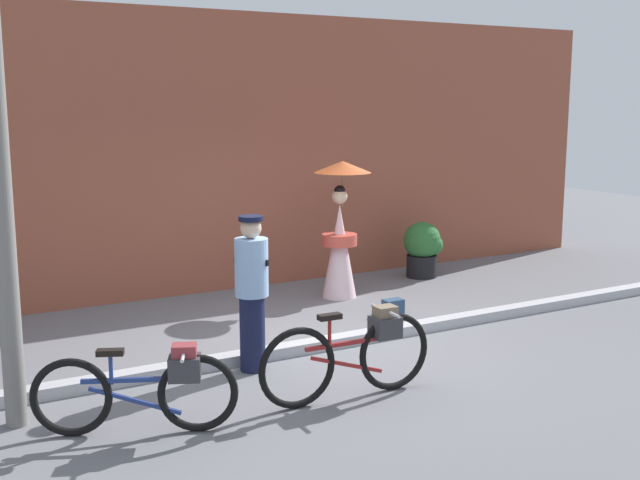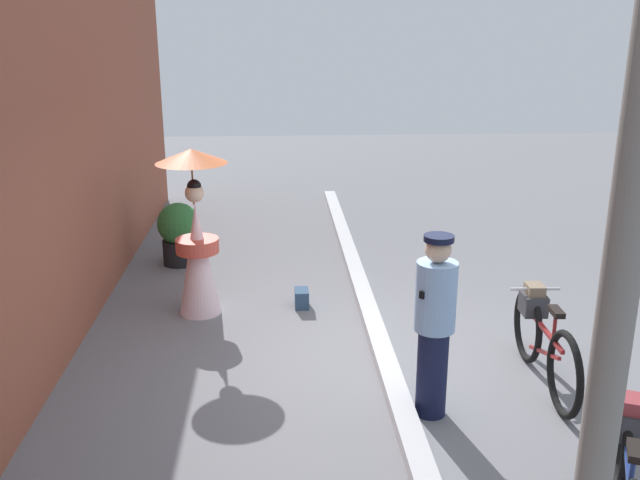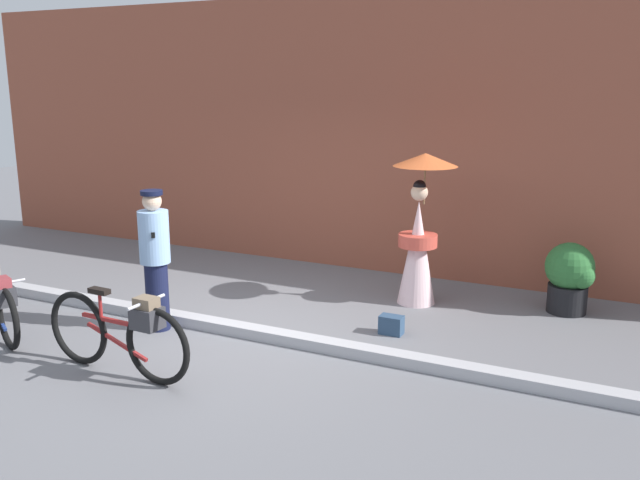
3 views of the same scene
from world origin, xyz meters
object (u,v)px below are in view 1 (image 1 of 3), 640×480
(potted_plant_by_door, at_px, (423,247))
(backpack_on_pavement, at_px, (393,307))
(person_with_parasol, at_px, (340,230))
(bicycle_near_officer, at_px, (354,352))
(person_officer, at_px, (252,290))
(bicycle_far_side, at_px, (145,388))

(potted_plant_by_door, bearing_deg, backpack_on_pavement, -136.03)
(person_with_parasol, relative_size, potted_plant_by_door, 2.19)
(bicycle_near_officer, bearing_deg, backpack_on_pavement, 47.88)
(person_officer, distance_m, person_with_parasol, 3.23)
(potted_plant_by_door, xyz_separation_m, backpack_on_pavement, (-1.69, -1.63, -0.36))
(bicycle_near_officer, relative_size, bicycle_far_side, 1.12)
(bicycle_near_officer, distance_m, person_with_parasol, 3.86)
(bicycle_far_side, bearing_deg, potted_plant_by_door, 33.04)
(bicycle_near_officer, relative_size, potted_plant_by_door, 2.03)
(backpack_on_pavement, bearing_deg, person_with_parasol, 94.13)
(person_with_parasol, xyz_separation_m, backpack_on_pavement, (0.09, -1.19, -0.85))
(person_with_parasol, height_order, potted_plant_by_door, person_with_parasol)
(person_officer, distance_m, backpack_on_pavement, 2.75)
(potted_plant_by_door, bearing_deg, bicycle_near_officer, -133.87)
(person_officer, bearing_deg, bicycle_far_side, -145.44)
(bicycle_near_officer, xyz_separation_m, backpack_on_pavement, (1.95, 2.15, -0.33))
(bicycle_near_officer, xyz_separation_m, person_with_parasol, (1.86, 3.34, 0.52))
(person_with_parasol, distance_m, backpack_on_pavement, 1.46)
(person_officer, distance_m, potted_plant_by_door, 4.93)
(bicycle_near_officer, height_order, bicycle_far_side, bicycle_near_officer)
(bicycle_near_officer, relative_size, person_officer, 1.10)
(bicycle_far_side, distance_m, potted_plant_by_door, 6.65)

